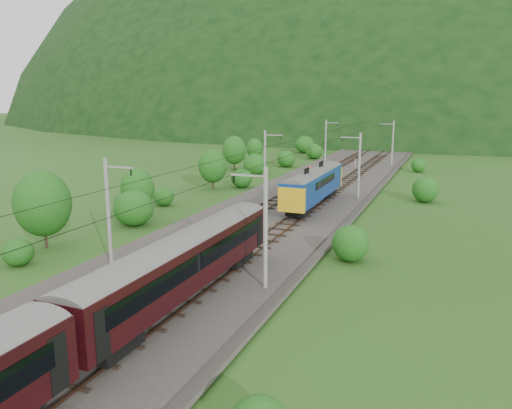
% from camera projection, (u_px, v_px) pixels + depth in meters
% --- Properties ---
extents(ground, '(600.00, 600.00, 0.00)m').
position_uv_depth(ground, '(184.00, 279.00, 35.31)').
color(ground, '#284B17').
rests_on(ground, ground).
extents(railbed, '(14.00, 220.00, 0.30)m').
position_uv_depth(railbed, '(241.00, 240.00, 44.33)').
color(railbed, '#38332D').
rests_on(railbed, ground).
extents(track_left, '(2.40, 220.00, 0.27)m').
position_uv_depth(track_left, '(216.00, 235.00, 45.16)').
color(track_left, brown).
rests_on(track_left, railbed).
extents(track_right, '(2.40, 220.00, 0.27)m').
position_uv_depth(track_right, '(266.00, 240.00, 43.40)').
color(track_right, brown).
rests_on(track_right, railbed).
extents(catenary_left, '(2.54, 192.28, 8.00)m').
position_uv_depth(catenary_left, '(265.00, 159.00, 65.56)').
color(catenary_left, gray).
rests_on(catenary_left, railbed).
extents(catenary_right, '(2.54, 192.28, 8.00)m').
position_uv_depth(catenary_right, '(359.00, 164.00, 61.06)').
color(catenary_right, gray).
rests_on(catenary_right, railbed).
extents(overhead_wires, '(4.83, 198.00, 0.03)m').
position_uv_depth(overhead_wires, '(240.00, 162.00, 42.84)').
color(overhead_wires, black).
rests_on(overhead_wires, ground).
extents(mountain_main, '(504.00, 360.00, 244.00)m').
position_uv_depth(mountain_main, '(427.00, 120.00, 270.61)').
color(mountain_main, black).
rests_on(mountain_main, ground).
extents(mountain_ridge, '(336.00, 280.00, 132.00)m').
position_uv_depth(mountain_ridge, '(251.00, 114.00, 350.97)').
color(mountain_ridge, black).
rests_on(mountain_ridge, ground).
extents(hazard_post_near, '(0.16, 0.16, 1.53)m').
position_uv_depth(hazard_post_near, '(317.00, 184.00, 67.00)').
color(hazard_post_near, red).
rests_on(hazard_post_near, railbed).
extents(hazard_post_far, '(0.16, 0.16, 1.49)m').
position_uv_depth(hazard_post_far, '(355.00, 163.00, 88.14)').
color(hazard_post_far, red).
rests_on(hazard_post_far, railbed).
extents(signal, '(0.22, 0.22, 2.03)m').
position_uv_depth(signal, '(310.00, 172.00, 74.73)').
color(signal, black).
rests_on(signal, railbed).
extents(vegetation_left, '(12.75, 143.83, 6.69)m').
position_uv_depth(vegetation_left, '(151.00, 184.00, 57.49)').
color(vegetation_left, '#175516').
rests_on(vegetation_left, ground).
extents(vegetation_right, '(6.85, 99.88, 2.79)m').
position_uv_depth(vegetation_right, '(392.00, 217.00, 48.11)').
color(vegetation_right, '#175516').
rests_on(vegetation_right, ground).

